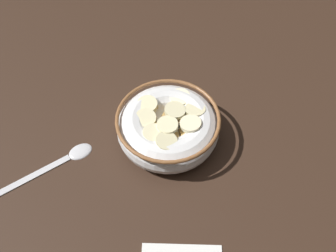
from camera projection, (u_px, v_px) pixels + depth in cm
name	position (u px, v px, depth cm)	size (l,w,h in cm)	color
ground_plane	(168.00, 140.00, 62.54)	(99.21, 99.21, 2.00)	#332116
cereal_bowl	(168.00, 126.00, 59.38)	(16.22, 16.22, 5.65)	white
spoon	(64.00, 159.00, 58.89)	(13.79, 11.12, 0.80)	silver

